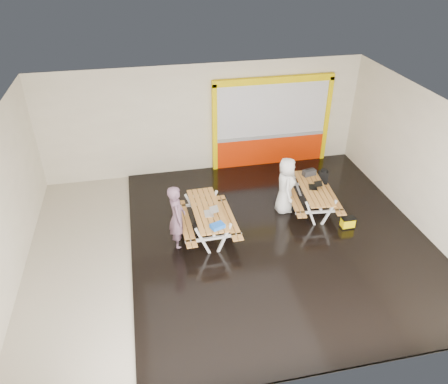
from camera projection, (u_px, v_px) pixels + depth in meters
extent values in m
cube|color=beige|center=(231.00, 244.00, 10.88)|extent=(10.00, 8.00, 0.01)
cube|color=white|center=(233.00, 114.00, 9.03)|extent=(10.00, 8.00, 0.01)
cube|color=beige|center=(204.00, 120.00, 13.28)|extent=(10.00, 0.01, 3.50)
cube|color=beige|center=(289.00, 314.00, 6.63)|extent=(10.00, 0.01, 3.50)
cube|color=beige|center=(3.00, 209.00, 9.09)|extent=(0.01, 8.00, 3.50)
cube|color=beige|center=(424.00, 164.00, 10.82)|extent=(0.01, 8.00, 3.50)
cube|color=black|center=(278.00, 237.00, 11.09)|extent=(7.50, 7.98, 0.05)
cube|color=red|center=(270.00, 151.00, 14.26)|extent=(3.60, 0.12, 1.00)
cube|color=gray|center=(271.00, 136.00, 13.98)|extent=(3.60, 0.14, 0.10)
cube|color=silver|center=(272.00, 110.00, 13.51)|extent=(3.60, 0.08, 1.72)
cube|color=#FCD700|center=(215.00, 129.00, 13.43)|extent=(0.14, 0.16, 2.90)
cube|color=#FCD700|center=(326.00, 120.00, 14.08)|extent=(0.14, 0.16, 2.90)
cube|color=#FCD700|center=(274.00, 80.00, 12.99)|extent=(3.88, 0.16, 0.20)
cube|color=#B87A34|center=(196.00, 211.00, 10.72)|extent=(0.19, 2.04, 0.04)
cube|color=#B87A34|center=(201.00, 210.00, 10.74)|extent=(0.19, 2.04, 0.04)
cube|color=#B87A34|center=(207.00, 210.00, 10.77)|extent=(0.19, 2.04, 0.04)
cube|color=#B87A34|center=(213.00, 209.00, 10.80)|extent=(0.19, 2.04, 0.04)
cube|color=#B87A34|center=(218.00, 208.00, 10.83)|extent=(0.19, 2.04, 0.04)
cube|color=white|center=(203.00, 241.00, 10.27)|extent=(0.38, 0.07, 0.82)
cube|color=white|center=(224.00, 238.00, 10.38)|extent=(0.38, 0.07, 0.82)
cube|color=white|center=(214.00, 238.00, 10.30)|extent=(1.40, 0.10, 0.06)
cube|color=white|center=(213.00, 229.00, 10.16)|extent=(0.69, 0.08, 0.06)
cube|color=white|center=(192.00, 206.00, 11.55)|extent=(0.38, 0.07, 0.82)
cube|color=white|center=(211.00, 204.00, 11.65)|extent=(0.38, 0.07, 0.82)
cube|color=white|center=(201.00, 204.00, 11.58)|extent=(1.40, 0.10, 0.06)
cube|color=white|center=(201.00, 195.00, 11.44)|extent=(0.69, 0.08, 0.06)
cube|color=white|center=(207.00, 216.00, 10.88)|extent=(0.11, 1.67, 0.06)
cube|color=#B87A34|center=(183.00, 223.00, 10.81)|extent=(0.18, 2.04, 0.04)
cube|color=#B87A34|center=(188.00, 222.00, 10.84)|extent=(0.18, 2.04, 0.04)
cube|color=#B87A34|center=(226.00, 217.00, 11.03)|extent=(0.18, 2.04, 0.04)
cube|color=#B87A34|center=(231.00, 216.00, 11.06)|extent=(0.18, 2.04, 0.04)
cube|color=#B87A34|center=(304.00, 188.00, 11.73)|extent=(0.32, 1.93, 0.04)
cube|color=#B87A34|center=(309.00, 188.00, 11.74)|extent=(0.32, 1.93, 0.04)
cube|color=#B87A34|center=(313.00, 188.00, 11.75)|extent=(0.32, 1.93, 0.04)
cube|color=#B87A34|center=(318.00, 188.00, 11.76)|extent=(0.32, 1.93, 0.04)
cube|color=#B87A34|center=(323.00, 187.00, 11.77)|extent=(0.32, 1.93, 0.04)
cube|color=white|center=(310.00, 214.00, 11.29)|extent=(0.36, 0.09, 0.77)
cube|color=white|center=(329.00, 213.00, 11.33)|extent=(0.36, 0.09, 0.77)
cube|color=white|center=(320.00, 212.00, 11.29)|extent=(1.32, 0.19, 0.06)
cube|color=white|center=(321.00, 204.00, 11.16)|extent=(0.65, 0.13, 0.06)
cube|color=white|center=(297.00, 185.00, 12.53)|extent=(0.36, 0.09, 0.77)
cube|color=white|center=(314.00, 184.00, 12.57)|extent=(0.36, 0.09, 0.77)
cube|color=white|center=(305.00, 184.00, 12.52)|extent=(1.32, 0.19, 0.06)
cube|color=white|center=(306.00, 176.00, 12.39)|extent=(0.65, 0.13, 0.06)
cube|color=white|center=(313.00, 194.00, 11.85)|extent=(0.22, 1.58, 0.06)
cube|color=#B87A34|center=(291.00, 198.00, 11.85)|extent=(0.31, 1.93, 0.04)
cube|color=#B87A34|center=(296.00, 198.00, 11.86)|extent=(0.31, 1.93, 0.04)
cube|color=#B87A34|center=(328.00, 196.00, 11.94)|extent=(0.31, 1.93, 0.04)
cube|color=#B87A34|center=(333.00, 196.00, 11.95)|extent=(0.31, 1.93, 0.04)
imported|color=#6C4D60|center=(177.00, 217.00, 10.39)|extent=(0.42, 0.63, 1.73)
imported|color=white|center=(286.00, 186.00, 11.73)|extent=(0.68, 0.90, 1.66)
cube|color=silver|center=(209.00, 213.00, 10.58)|extent=(0.23, 0.32, 0.02)
cube|color=silver|center=(214.00, 209.00, 10.54)|extent=(0.21, 0.32, 0.06)
cube|color=silver|center=(214.00, 209.00, 10.54)|extent=(0.18, 0.28, 0.05)
cube|color=black|center=(313.00, 187.00, 11.74)|extent=(0.31, 0.36, 0.02)
cube|color=black|center=(318.00, 184.00, 11.67)|extent=(0.29, 0.36, 0.06)
cube|color=silver|center=(318.00, 184.00, 11.67)|extent=(0.25, 0.31, 0.05)
cube|color=blue|center=(217.00, 226.00, 10.08)|extent=(0.37, 0.32, 0.09)
cube|color=black|center=(309.00, 173.00, 12.27)|extent=(0.40, 0.26, 0.17)
cylinder|color=black|center=(310.00, 169.00, 12.21)|extent=(0.28, 0.08, 0.02)
cube|color=black|center=(323.00, 178.00, 12.39)|extent=(0.30, 0.23, 0.39)
cylinder|color=black|center=(324.00, 171.00, 12.28)|extent=(0.21, 0.21, 0.10)
cube|color=black|center=(290.00, 206.00, 12.13)|extent=(0.45, 0.36, 0.16)
cube|color=black|center=(347.00, 227.00, 11.38)|extent=(0.36, 0.24, 0.04)
cube|color=#F4D100|center=(348.00, 223.00, 11.31)|extent=(0.34, 0.22, 0.27)
cube|color=black|center=(349.00, 218.00, 11.23)|extent=(0.36, 0.24, 0.03)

